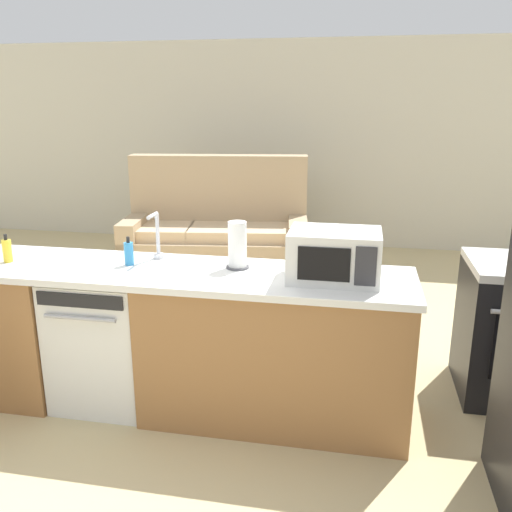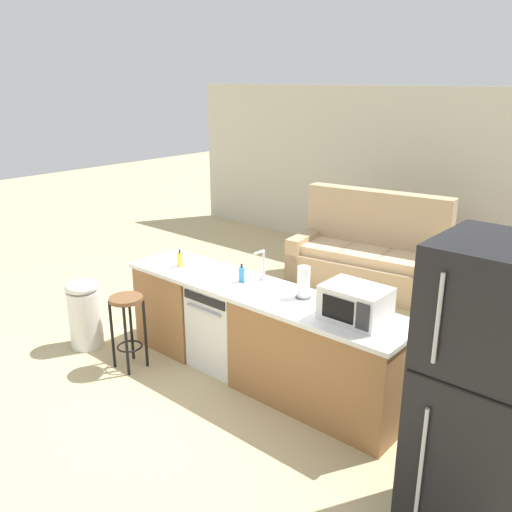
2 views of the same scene
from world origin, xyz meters
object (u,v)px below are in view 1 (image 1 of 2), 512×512
at_px(couch, 217,235).
at_px(microwave, 334,255).
at_px(dishwasher, 108,338).
at_px(dish_soap_bottle, 7,251).
at_px(paper_towel_roll, 237,246).
at_px(soap_bottle, 129,253).

bearing_deg(couch, microwave, -63.15).
xyz_separation_m(dishwasher, couch, (-0.04, 2.83, -0.03)).
bearing_deg(dish_soap_bottle, dishwasher, 4.13).
xyz_separation_m(microwave, couch, (-1.43, 2.83, -0.65)).
bearing_deg(paper_towel_roll, microwave, -10.58).
relative_size(dishwasher, paper_towel_roll, 2.98).
bearing_deg(microwave, dishwasher, 179.95).
relative_size(dishwasher, couch, 0.40).
bearing_deg(couch, soap_bottle, -85.91).
distance_m(dishwasher, couch, 2.83).
height_order(dishwasher, couch, couch).
height_order(microwave, soap_bottle, microwave).
bearing_deg(soap_bottle, dishwasher, -165.98).
xyz_separation_m(microwave, paper_towel_roll, (-0.57, 0.11, -0.00)).
relative_size(dishwasher, soap_bottle, 4.77).
height_order(microwave, paper_towel_roll, paper_towel_roll).
height_order(dishwasher, dish_soap_bottle, dish_soap_bottle).
bearing_deg(dish_soap_bottle, couch, 78.91).
relative_size(dish_soap_bottle, couch, 0.08).
bearing_deg(couch, dish_soap_bottle, -101.09).
height_order(dishwasher, paper_towel_roll, paper_towel_roll).
height_order(paper_towel_roll, soap_bottle, paper_towel_roll).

